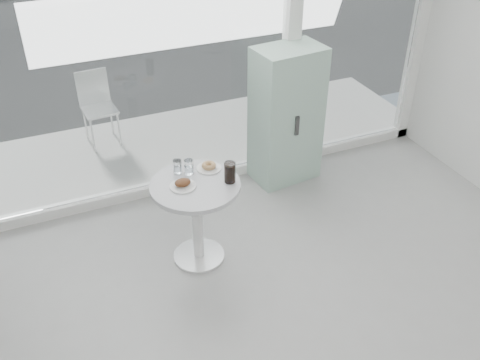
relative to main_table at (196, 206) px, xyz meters
name	(u,v)px	position (x,y,z in m)	size (l,w,h in m)	color
storefront	(210,16)	(0.57, 1.10, 1.16)	(5.00, 0.14, 3.00)	white
main_table	(196,206)	(0.00, 0.00, 0.00)	(0.72, 0.72, 0.77)	white
patio_deck	(185,142)	(0.50, 1.90, -0.53)	(5.60, 1.60, 0.05)	silver
mint_cabinet	(286,116)	(1.26, 0.87, 0.15)	(0.69, 0.50, 1.41)	#8FB6A4
patio_chair	(97,103)	(-0.37, 2.30, -0.03)	(0.39, 0.39, 0.82)	white
plate_fritter	(183,184)	(-0.10, 0.00, 0.25)	(0.21, 0.21, 0.07)	white
plate_donut	(209,167)	(0.18, 0.16, 0.24)	(0.20, 0.20, 0.05)	white
water_tumbler_a	(178,167)	(-0.07, 0.21, 0.27)	(0.07, 0.07, 0.11)	white
water_tumbler_b	(189,168)	(0.01, 0.16, 0.27)	(0.08, 0.08, 0.12)	white
cola_glass	(230,173)	(0.27, -0.08, 0.30)	(0.09, 0.09, 0.17)	white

